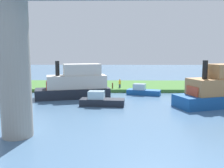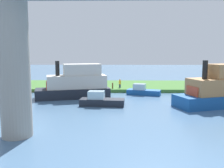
# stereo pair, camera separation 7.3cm
# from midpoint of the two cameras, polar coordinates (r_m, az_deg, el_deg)

# --- Properties ---
(ground_plane) EXTENTS (160.00, 160.00, 0.00)m
(ground_plane) POSITION_cam_midpoint_polar(r_m,az_deg,el_deg) (37.45, -2.12, -2.03)
(ground_plane) COLOR #4C7093
(grassy_bank) EXTENTS (80.00, 12.00, 0.50)m
(grassy_bank) POSITION_cam_midpoint_polar(r_m,az_deg,el_deg) (43.34, -1.67, -0.39)
(grassy_bank) COLOR #427533
(grassy_bank) RESTS_ON ground
(bridge_pylon) EXTENTS (2.20, 2.20, 10.05)m
(bridge_pylon) POSITION_cam_midpoint_polar(r_m,az_deg,el_deg) (18.90, -21.57, 3.42)
(bridge_pylon) COLOR #9E998E
(bridge_pylon) RESTS_ON ground
(person_on_bank) EXTENTS (0.50, 0.50, 1.39)m
(person_on_bank) POSITION_cam_midpoint_polar(r_m,az_deg,el_deg) (39.31, 1.89, 0.19)
(person_on_bank) COLOR #2D334C
(person_on_bank) RESTS_ON grassy_bank
(mooring_post) EXTENTS (0.20, 0.20, 0.90)m
(mooring_post) POSITION_cam_midpoint_polar(r_m,az_deg,el_deg) (38.18, 0.19, -0.40)
(mooring_post) COLOR brown
(mooring_post) RESTS_ON grassy_bank
(motorboat_red) EXTENTS (10.27, 5.75, 4.99)m
(motorboat_red) POSITION_cam_midpoint_polar(r_m,az_deg,el_deg) (33.66, -8.44, -0.01)
(motorboat_red) COLOR #1E232D
(motorboat_red) RESTS_ON ground
(pontoon_yellow) EXTENTS (10.83, 6.48, 5.25)m
(pontoon_yellow) POSITION_cam_midpoint_polar(r_m,az_deg,el_deg) (30.93, 24.12, -1.06)
(pontoon_yellow) COLOR #195199
(pontoon_yellow) RESTS_ON ground
(houseboat_blue) EXTENTS (5.19, 2.20, 1.69)m
(houseboat_blue) POSITION_cam_midpoint_polar(r_m,az_deg,el_deg) (28.56, -2.54, -3.80)
(houseboat_blue) COLOR #1E232D
(houseboat_blue) RESTS_ON ground
(skiff_small) EXTENTS (5.01, 2.98, 1.57)m
(skiff_small) POSITION_cam_midpoint_polar(r_m,az_deg,el_deg) (35.91, 7.16, -1.59)
(skiff_small) COLOR #195199
(skiff_small) RESTS_ON ground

